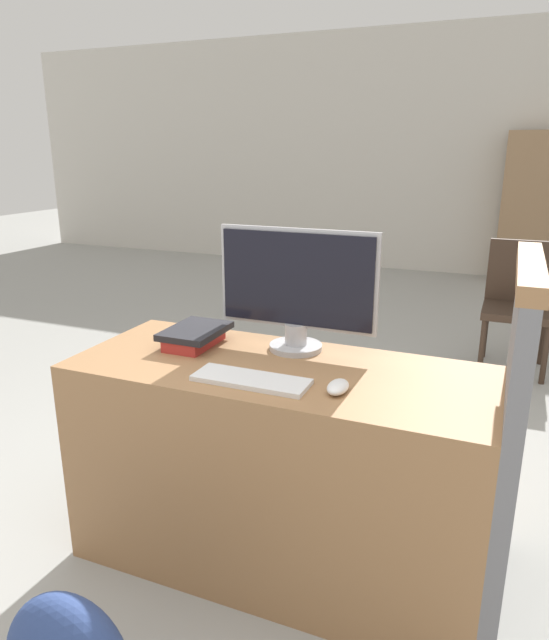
# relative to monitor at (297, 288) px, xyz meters

# --- Properties ---
(ground_plane) EXTENTS (20.00, 20.00, 0.00)m
(ground_plane) POSITION_rel_monitor_xyz_m (0.01, -0.47, -0.98)
(ground_plane) COLOR #9E9E99
(wall_back) EXTENTS (12.00, 0.06, 2.80)m
(wall_back) POSITION_rel_monitor_xyz_m (0.01, 5.32, 0.42)
(wall_back) COLOR beige
(wall_back) RESTS_ON ground_plane
(desk) EXTENTS (1.41, 0.59, 0.76)m
(desk) POSITION_rel_monitor_xyz_m (0.01, -0.18, -0.61)
(desk) COLOR #9E7047
(desk) RESTS_ON ground_plane
(carrel_divider) EXTENTS (0.07, 0.69, 1.16)m
(carrel_divider) POSITION_rel_monitor_xyz_m (0.74, -0.13, -0.39)
(carrel_divider) COLOR slate
(carrel_divider) RESTS_ON ground_plane
(monitor) EXTENTS (0.58, 0.19, 0.44)m
(monitor) POSITION_rel_monitor_xyz_m (0.00, 0.00, 0.00)
(monitor) COLOR #B7B7BC
(monitor) RESTS_ON desk
(keyboard) EXTENTS (0.37, 0.13, 0.02)m
(keyboard) POSITION_rel_monitor_xyz_m (-0.02, -0.34, -0.22)
(keyboard) COLOR white
(keyboard) RESTS_ON desk
(mouse) EXTENTS (0.06, 0.11, 0.03)m
(mouse) POSITION_rel_monitor_xyz_m (0.25, -0.31, -0.21)
(mouse) COLOR white
(mouse) RESTS_ON desk
(book_stack) EXTENTS (0.19, 0.26, 0.06)m
(book_stack) POSITION_rel_monitor_xyz_m (-0.36, -0.10, -0.19)
(book_stack) COLOR #B72D28
(book_stack) RESTS_ON desk
(far_chair) EXTENTS (0.44, 0.44, 0.86)m
(far_chair) POSITION_rel_monitor_xyz_m (0.77, 2.24, -0.50)
(far_chair) COLOR #38281E
(far_chair) RESTS_ON ground_plane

